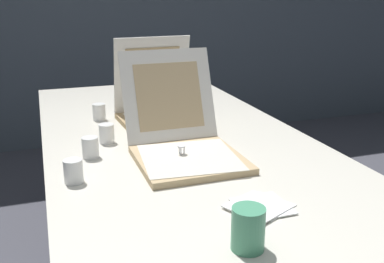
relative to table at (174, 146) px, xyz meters
The scene contains 9 objects.
table is the anchor object (origin of this frame).
pizza_box_front 0.27m from the table, 98.83° to the right, with size 0.34×0.47×0.34m.
pizza_box_middle 0.22m from the table, 90.43° to the left, with size 0.36×0.36×0.35m.
cup_white_near_center 0.37m from the table, 157.68° to the right, with size 0.06×0.06×0.07m, color white.
cup_white_far 0.41m from the table, 128.23° to the left, with size 0.06×0.06×0.07m, color white.
cup_white_near_left 0.53m from the table, 140.96° to the right, with size 0.06×0.06×0.07m, color white.
cup_white_mid 0.28m from the table, behind, with size 0.06×0.06×0.07m, color white.
cup_printed_front 0.83m from the table, 95.59° to the right, with size 0.07×0.07×0.10m, color #4C9E75.
napkin_pile 0.66m from the table, 86.66° to the right, with size 0.20×0.18×0.01m.
Camera 1 is at (-0.47, -1.01, 1.30)m, focal length 41.41 mm.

